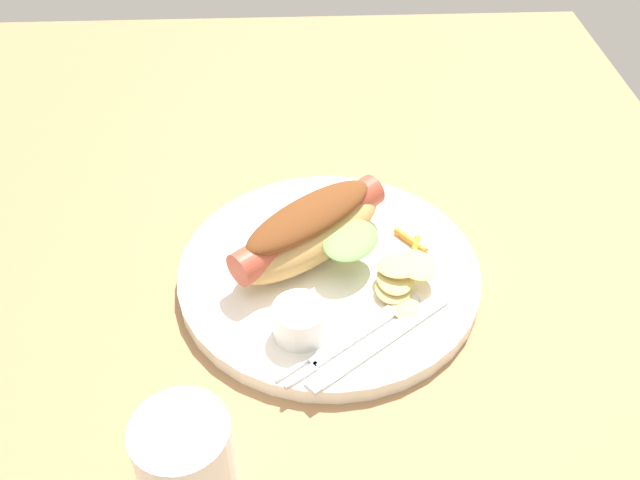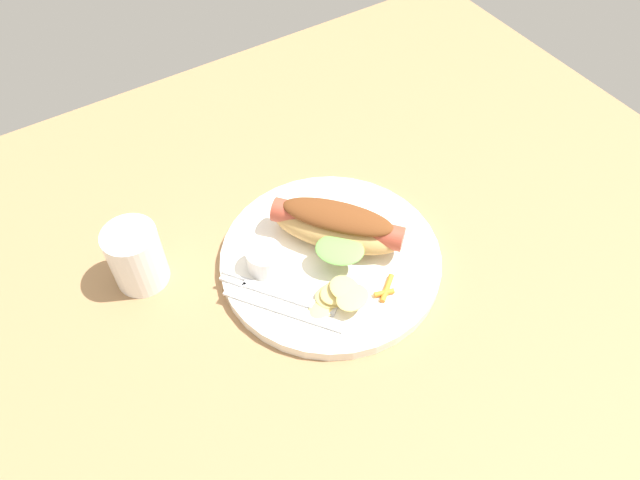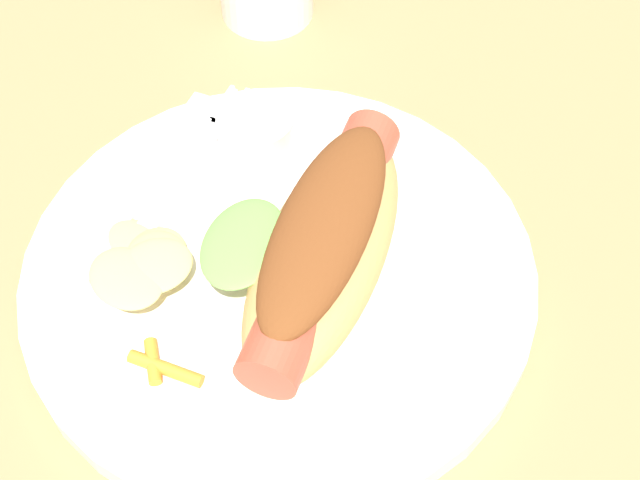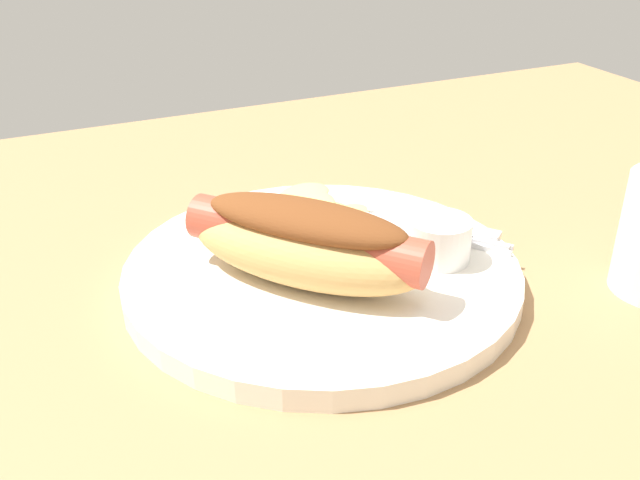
# 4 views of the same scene
# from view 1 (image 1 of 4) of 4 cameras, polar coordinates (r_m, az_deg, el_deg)

# --- Properties ---
(ground_plane) EXTENTS (1.20, 0.90, 0.02)m
(ground_plane) POSITION_cam_1_polar(r_m,az_deg,el_deg) (0.65, -2.09, -5.18)
(ground_plane) COLOR #9E754C
(plate) EXTENTS (0.28, 0.28, 0.02)m
(plate) POSITION_cam_1_polar(r_m,az_deg,el_deg) (0.65, 0.40, -2.76)
(plate) COLOR white
(plate) RESTS_ON ground_plane
(hot_dog) EXTENTS (0.16, 0.17, 0.06)m
(hot_dog) POSITION_cam_1_polar(r_m,az_deg,el_deg) (0.64, -1.14, 0.84)
(hot_dog) COLOR tan
(hot_dog) RESTS_ON plate
(sauce_ramekin) EXTENTS (0.05, 0.05, 0.03)m
(sauce_ramekin) POSITION_cam_1_polar(r_m,az_deg,el_deg) (0.58, -2.38, -6.71)
(sauce_ramekin) COLOR white
(sauce_ramekin) RESTS_ON plate
(fork) EXTENTS (0.10, 0.13, 0.00)m
(fork) POSITION_cam_1_polar(r_m,az_deg,el_deg) (0.59, 2.51, -7.88)
(fork) COLOR silver
(fork) RESTS_ON plate
(knife) EXTENTS (0.10, 0.13, 0.00)m
(knife) POSITION_cam_1_polar(r_m,az_deg,el_deg) (0.58, 4.63, -8.32)
(knife) COLOR silver
(knife) RESTS_ON plate
(chips_pile) EXTENTS (0.08, 0.07, 0.02)m
(chips_pile) POSITION_cam_1_polar(r_m,az_deg,el_deg) (0.62, 6.46, -3.35)
(chips_pile) COLOR #D8C06B
(chips_pile) RESTS_ON plate
(carrot_garnish) EXTENTS (0.04, 0.03, 0.01)m
(carrot_garnish) POSITION_cam_1_polar(r_m,az_deg,el_deg) (0.67, 7.33, -0.22)
(carrot_garnish) COLOR orange
(carrot_garnish) RESTS_ON plate
(drinking_cup) EXTENTS (0.07, 0.07, 0.08)m
(drinking_cup) POSITION_cam_1_polar(r_m,az_deg,el_deg) (0.50, -11.40, -17.71)
(drinking_cup) COLOR white
(drinking_cup) RESTS_ON ground_plane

